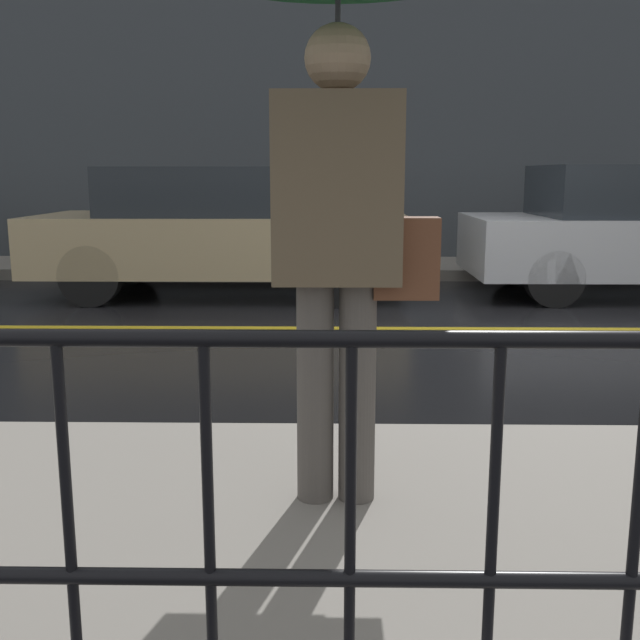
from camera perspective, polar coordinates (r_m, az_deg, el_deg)
ground_plane at (r=7.05m, az=13.28°, el=-0.67°), size 80.00×80.00×0.00m
sidewalk_far at (r=10.85m, az=8.97°, el=3.93°), size 28.00×1.65×0.15m
lane_marking at (r=7.04m, az=13.28°, el=-0.64°), size 25.20×0.12×0.01m
building_storefront at (r=11.92m, az=8.81°, el=20.92°), size 28.00×0.30×6.92m
pedestrian at (r=2.81m, az=1.46°, el=21.69°), size 1.15×1.15×2.21m
car_tan at (r=8.84m, az=-7.67°, el=6.80°), size 4.23×1.88×1.47m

